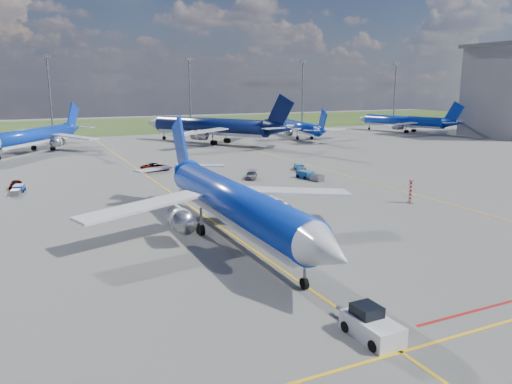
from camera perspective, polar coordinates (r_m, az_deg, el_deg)
name	(u,v)px	position (r m, az deg, el deg)	size (l,w,h in m)	color
ground	(252,249)	(46.19, -0.41, -6.54)	(400.00, 400.00, 0.00)	#545451
grass_strip	(76,127)	(191.14, -19.88, 7.04)	(400.00, 80.00, 0.01)	#2D4719
taxiway_lines	(171,192)	(71.45, -9.69, 0.05)	(60.25, 160.00, 0.02)	yellow
floodlight_masts	(124,92)	(152.36, -14.86, 10.95)	(202.20, 0.50, 22.70)	slate
warning_post	(411,191)	(66.51, 17.27, 0.08)	(0.50, 0.50, 3.00)	red
bg_jet_nnw	(37,152)	(122.86, -23.76, 4.24)	(29.44, 38.63, 10.12)	#0D35BA
bg_jet_n	(211,143)	(129.44, -5.21, 5.57)	(35.82, 47.01, 12.31)	#081344
bg_jet_ne	(302,139)	(140.79, 5.24, 6.11)	(25.82, 33.89, 8.88)	#0D35BA
bg_jet_ene	(403,132)	(165.88, 16.43, 6.58)	(28.34, 37.20, 9.74)	#0D35BA
main_airliner	(234,239)	(49.27, -2.53, -5.34)	(31.18, 40.92, 10.72)	#0D35BA
pushback_tug	(371,325)	(31.61, 12.99, -14.62)	(2.11, 5.46, 1.84)	silver
service_car_a	(16,185)	(80.24, -25.79, 0.77)	(1.45, 3.60, 1.23)	#999999
service_car_b	(156,167)	(88.81, -11.38, 2.81)	(2.35, 5.10, 1.42)	#999999
service_car_c	(251,175)	(80.03, -0.56, 1.96)	(1.71, 4.20, 1.22)	#999999
baggage_tug_w	(309,176)	(80.01, 6.09, 1.86)	(2.29, 5.49, 1.20)	#1A569C
baggage_tug_c	(18,190)	(76.96, -25.58, 0.23)	(1.97, 4.52, 0.98)	#1A3B9D
baggage_tug_e	(300,168)	(87.99, 5.03, 2.76)	(2.50, 4.69, 1.02)	#1A5FA0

